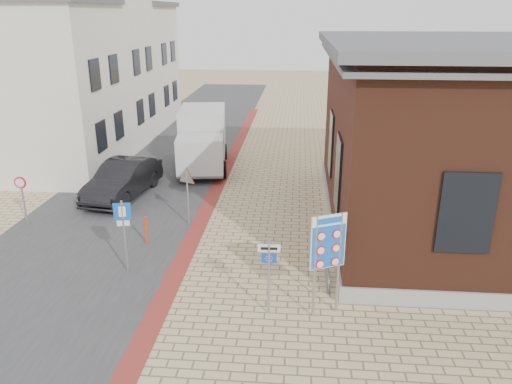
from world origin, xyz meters
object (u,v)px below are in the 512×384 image
(box_truck, at_px, (202,139))
(essen_sign, at_px, (269,266))
(parking_sign, at_px, (124,225))
(border_sign, at_px, (328,244))
(bollard, at_px, (146,230))
(sedan, at_px, (123,179))

(box_truck, distance_m, essen_sign, 13.78)
(essen_sign, distance_m, parking_sign, 4.87)
(box_truck, xyz_separation_m, border_sign, (5.72, -13.00, 0.54))
(parking_sign, bearing_deg, essen_sign, -34.07)
(essen_sign, bearing_deg, bollard, 137.21)
(box_truck, relative_size, border_sign, 2.05)
(border_sign, bearing_deg, box_truck, 89.12)
(border_sign, bearing_deg, sedan, 110.37)
(border_sign, height_order, parking_sign, border_sign)
(sedan, bearing_deg, parking_sign, -62.30)
(essen_sign, bearing_deg, sedan, 127.13)
(sedan, distance_m, border_sign, 11.90)
(essen_sign, xyz_separation_m, bollard, (-4.50, 3.90, -0.90))
(essen_sign, relative_size, parking_sign, 0.91)
(border_sign, distance_m, bollard, 7.27)
(sedan, distance_m, bollard, 5.16)
(box_truck, bearing_deg, essen_sign, -79.81)
(box_truck, bearing_deg, bollard, -99.38)
(essen_sign, relative_size, bollard, 2.12)
(sedan, height_order, parking_sign, parking_sign)
(box_truck, bearing_deg, sedan, -127.30)
(box_truck, distance_m, border_sign, 14.22)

